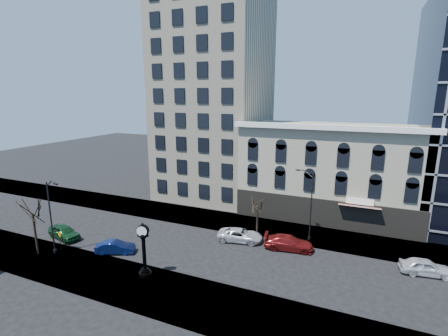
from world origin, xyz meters
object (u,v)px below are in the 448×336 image
at_px(warning_sign, 60,237).
at_px(car_near_a, 64,232).
at_px(street_clock, 144,252).
at_px(street_lamp_near, 51,198).
at_px(car_near_b, 115,247).

distance_m(warning_sign, car_near_a, 3.34).
relative_size(street_clock, street_lamp_near, 0.63).
distance_m(car_near_a, car_near_b, 7.72).
bearing_deg(street_lamp_near, warning_sign, 133.87).
bearing_deg(warning_sign, car_near_a, 151.20).
xyz_separation_m(street_lamp_near, car_near_a, (-2.70, 3.18, -5.32)).
height_order(street_lamp_near, car_near_b, street_lamp_near).
bearing_deg(street_clock, street_lamp_near, 161.96).
relative_size(warning_sign, car_near_a, 0.46).
bearing_deg(warning_sign, street_clock, 14.91).
xyz_separation_m(street_clock, car_near_a, (-13.18, 2.89, -1.61)).
distance_m(street_lamp_near, warning_sign, 4.65).
xyz_separation_m(car_near_a, car_near_b, (7.70, -0.50, -0.11)).
bearing_deg(warning_sign, street_lamp_near, -42.57).
height_order(warning_sign, car_near_b, warning_sign).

